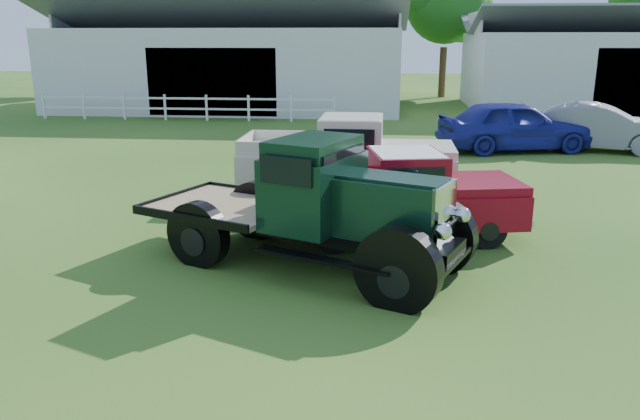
# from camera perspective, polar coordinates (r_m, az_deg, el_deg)

# --- Properties ---
(ground) EXTENTS (120.00, 120.00, 0.00)m
(ground) POSITION_cam_1_polar(r_m,az_deg,el_deg) (9.58, -1.92, -7.96)
(ground) COLOR #204913
(shed_left) EXTENTS (18.80, 10.20, 5.60)m
(shed_left) POSITION_cam_1_polar(r_m,az_deg,el_deg) (35.67, -7.84, 13.82)
(shed_left) COLOR #BEBEBE
(shed_left) RESTS_ON ground
(shed_right) EXTENTS (16.80, 9.20, 5.20)m
(shed_right) POSITION_cam_1_polar(r_m,az_deg,el_deg) (37.95, 26.03, 12.23)
(shed_right) COLOR #BEBEBE
(shed_right) RESTS_ON ground
(fence_rail) EXTENTS (14.20, 0.16, 1.20)m
(fence_rail) POSITION_cam_1_polar(r_m,az_deg,el_deg) (30.31, -12.17, 9.15)
(fence_rail) COLOR white
(fence_rail) RESTS_ON ground
(tree_a) EXTENTS (6.30, 6.30, 10.50)m
(tree_a) POSITION_cam_1_polar(r_m,az_deg,el_deg) (45.92, -19.89, 16.51)
(tree_a) COLOR #215A17
(tree_a) RESTS_ON ground
(tree_b) EXTENTS (6.90, 6.90, 11.50)m
(tree_b) POSITION_cam_1_polar(r_m,az_deg,el_deg) (43.06, -1.33, 18.17)
(tree_b) COLOR #215A17
(tree_b) RESTS_ON ground
(tree_c) EXTENTS (5.40, 5.40, 9.00)m
(tree_c) POSITION_cam_1_polar(r_m,az_deg,el_deg) (41.88, 11.34, 16.24)
(tree_c) COLOR #215A17
(tree_c) RESTS_ON ground
(vintage_flatbed) EXTENTS (6.05, 4.27, 2.23)m
(vintage_flatbed) POSITION_cam_1_polar(r_m,az_deg,el_deg) (10.51, -1.08, 0.63)
(vintage_flatbed) COLOR black
(vintage_flatbed) RESTS_ON ground
(red_pickup) EXTENTS (5.04, 2.74, 1.74)m
(red_pickup) POSITION_cam_1_polar(r_m,az_deg,el_deg) (12.14, 7.36, 1.37)
(red_pickup) COLOR maroon
(red_pickup) RESTS_ON ground
(white_pickup) EXTENTS (5.34, 2.13, 1.95)m
(white_pickup) POSITION_cam_1_polar(r_m,az_deg,el_deg) (15.16, 2.48, 4.75)
(white_pickup) COLOR beige
(white_pickup) RESTS_ON ground
(misc_car_blue) EXTENTS (5.47, 3.15, 1.75)m
(misc_car_blue) POSITION_cam_1_polar(r_m,az_deg,el_deg) (22.54, 17.32, 7.38)
(misc_car_blue) COLOR navy
(misc_car_blue) RESTS_ON ground
(misc_car_grey) EXTENTS (5.13, 3.08, 1.60)m
(misc_car_grey) POSITION_cam_1_polar(r_m,az_deg,el_deg) (23.69, 24.11, 6.91)
(misc_car_grey) COLOR slate
(misc_car_grey) RESTS_ON ground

